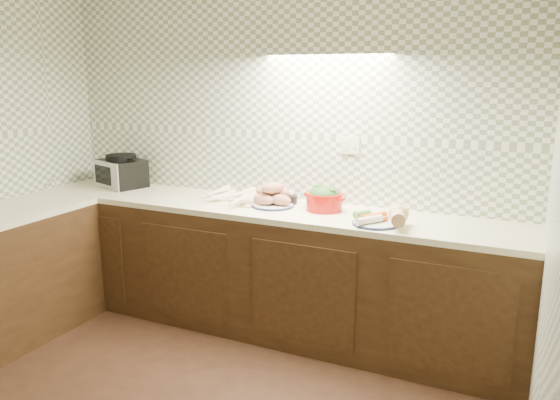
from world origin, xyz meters
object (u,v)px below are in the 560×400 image
at_px(veg_plate, 386,217).
at_px(onion_bowl, 285,197).
at_px(toaster_oven, 121,172).
at_px(sweet_potato_plate, 273,197).
at_px(dutch_oven, 324,198).
at_px(parsnip_pile, 224,197).

bearing_deg(veg_plate, onion_bowl, 162.21).
height_order(toaster_oven, sweet_potato_plate, toaster_oven).
xyz_separation_m(sweet_potato_plate, dutch_oven, (0.36, 0.04, 0.02)).
distance_m(parsnip_pile, veg_plate, 1.22).
height_order(parsnip_pile, sweet_potato_plate, sweet_potato_plate).
xyz_separation_m(dutch_oven, veg_plate, (0.47, -0.18, -0.03)).
height_order(onion_bowl, dutch_oven, dutch_oven).
distance_m(toaster_oven, parsnip_pile, 1.03).
bearing_deg(sweet_potato_plate, dutch_oven, 6.47).
distance_m(sweet_potato_plate, dutch_oven, 0.37).
bearing_deg(veg_plate, parsnip_pile, 174.53).
distance_m(onion_bowl, veg_plate, 0.83).
bearing_deg(parsnip_pile, dutch_oven, 4.93).
relative_size(onion_bowl, veg_plate, 0.45).
distance_m(sweet_potato_plate, veg_plate, 0.84).
distance_m(dutch_oven, veg_plate, 0.50).
xyz_separation_m(toaster_oven, sweet_potato_plate, (1.40, -0.08, -0.06)).
bearing_deg(veg_plate, dutch_oven, 158.93).
relative_size(toaster_oven, parsnip_pile, 0.99).
bearing_deg(sweet_potato_plate, onion_bowl, 68.84).
relative_size(toaster_oven, dutch_oven, 1.44).
bearing_deg(onion_bowl, dutch_oven, -12.78).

